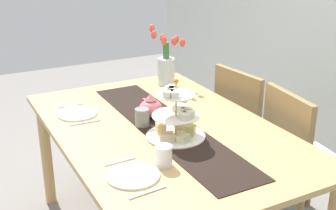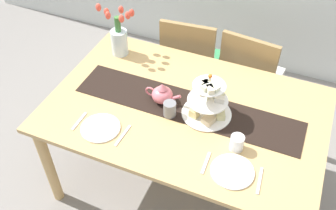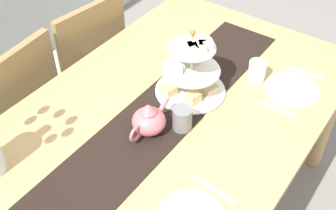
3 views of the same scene
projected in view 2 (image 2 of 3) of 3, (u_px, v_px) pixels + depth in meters
The scene contains 16 objects.
ground_plane at pixel (182, 180), 2.86m from camera, with size 8.00×8.00×0.00m, color gray.
dining_table at pixel (185, 119), 2.40m from camera, with size 1.68×1.09×0.76m.
chair_left at pixel (190, 60), 3.09m from camera, with size 0.46×0.46×0.91m.
chair_right at pixel (249, 76), 2.96m from camera, with size 0.47×0.47×0.91m.
table_runner at pixel (187, 106), 2.34m from camera, with size 1.42×0.29×0.00m, color black.
tiered_cake_stand at pixel (208, 102), 2.23m from camera, with size 0.30×0.30×0.30m.
teapot at pixel (162, 94), 2.34m from camera, with size 0.24×0.13×0.14m.
tulip_vase at pixel (119, 37), 2.64m from camera, with size 0.21×0.21×0.40m.
dinner_plate_left at pixel (100, 128), 2.21m from camera, with size 0.23×0.23×0.01m, color white.
fork_left at pixel (79, 121), 2.25m from camera, with size 0.02×0.15×0.01m, color silver.
knife_left at pixel (123, 135), 2.17m from camera, with size 0.01×0.17×0.01m, color silver.
dinner_plate_right at pixel (232, 171), 1.99m from camera, with size 0.23×0.23×0.01m, color white.
fork_right at pixel (206, 163), 2.03m from camera, with size 0.02×0.15×0.01m, color silver.
knife_right at pixel (260, 181), 1.95m from camera, with size 0.01×0.17×0.01m, color silver.
mug_grey at pixel (170, 109), 2.26m from camera, with size 0.08×0.08×0.10m, color slate.
mug_white_text at pixel (237, 143), 2.07m from camera, with size 0.08×0.08×0.10m, color white.
Camera 2 is at (0.55, -1.58, 2.39)m, focal length 40.87 mm.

